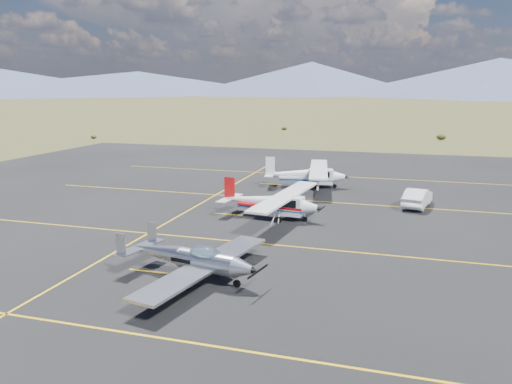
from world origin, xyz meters
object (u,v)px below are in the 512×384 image
at_px(aircraft_plain, 307,174).
at_px(aircraft_cessna, 271,201).
at_px(sedan, 417,197).
at_px(aircraft_low_wing, 193,259).

bearing_deg(aircraft_plain, aircraft_cessna, -100.76).
bearing_deg(sedan, aircraft_cessna, 45.24).
height_order(aircraft_cessna, aircraft_plain, aircraft_plain).
distance_m(aircraft_low_wing, sedan, 19.71).
xyz_separation_m(aircraft_low_wing, sedan, (9.83, 17.08, -0.25)).
bearing_deg(aircraft_plain, aircraft_low_wing, -101.63).
distance_m(aircraft_cessna, sedan, 10.94).
bearing_deg(aircraft_low_wing, aircraft_plain, 98.41).
height_order(aircraft_low_wing, aircraft_plain, aircraft_plain).
distance_m(aircraft_low_wing, aircraft_plain, 21.71).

